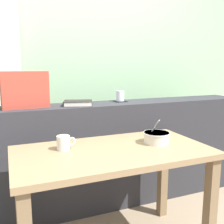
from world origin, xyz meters
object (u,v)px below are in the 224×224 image
(juice_glass, at_px, (120,96))
(ceramic_mug, at_px, (64,143))
(closed_book, at_px, (78,103))
(throw_pillow, at_px, (25,90))
(soup_bowl, at_px, (156,138))
(coaster_square, at_px, (120,101))
(breakfast_table, at_px, (113,167))

(juice_glass, relative_size, ceramic_mug, 0.77)
(closed_book, height_order, ceramic_mug, closed_book)
(throw_pillow, relative_size, soup_bowl, 1.89)
(coaster_square, xyz_separation_m, soup_bowl, (-0.02, -0.62, -0.16))
(throw_pillow, xyz_separation_m, ceramic_mug, (0.17, -0.49, -0.28))
(closed_book, bearing_deg, coaster_square, 12.26)
(coaster_square, relative_size, juice_glass, 1.15)
(breakfast_table, bearing_deg, coaster_square, 62.81)
(soup_bowl, distance_m, ceramic_mug, 0.58)
(breakfast_table, height_order, juice_glass, juice_glass)
(juice_glass, height_order, closed_book, juice_glass)
(juice_glass, bearing_deg, ceramic_mug, -138.09)
(juice_glass, bearing_deg, coaster_square, 0.00)
(breakfast_table, bearing_deg, ceramic_mug, 159.40)
(coaster_square, distance_m, soup_bowl, 0.64)
(throw_pillow, bearing_deg, juice_glass, 3.74)
(breakfast_table, xyz_separation_m, ceramic_mug, (-0.27, 0.10, 0.15))
(juice_glass, xyz_separation_m, soup_bowl, (-0.02, -0.62, -0.20))
(breakfast_table, bearing_deg, soup_bowl, 2.53)
(throw_pillow, bearing_deg, soup_bowl, -37.73)
(juice_glass, height_order, ceramic_mug, juice_glass)
(juice_glass, bearing_deg, breakfast_table, -117.19)
(coaster_square, height_order, soup_bowl, coaster_square)
(coaster_square, height_order, closed_book, closed_book)
(coaster_square, bearing_deg, breakfast_table, -117.19)
(throw_pillow, relative_size, ceramic_mug, 2.83)
(soup_bowl, bearing_deg, coaster_square, 87.95)
(closed_book, xyz_separation_m, soup_bowl, (0.37, -0.54, -0.17))
(closed_book, distance_m, ceramic_mug, 0.52)
(throw_pillow, bearing_deg, ceramic_mug, -71.02)
(breakfast_table, xyz_separation_m, closed_book, (-0.06, 0.55, 0.32))
(coaster_square, distance_m, juice_glass, 0.04)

